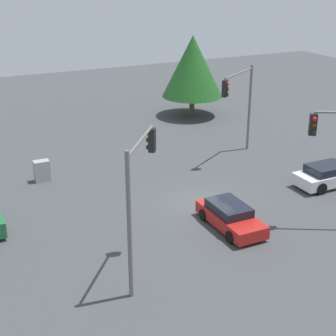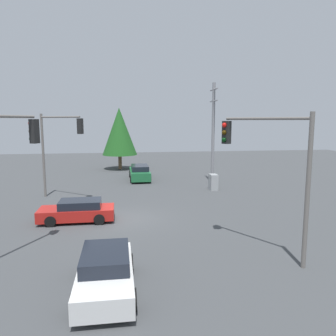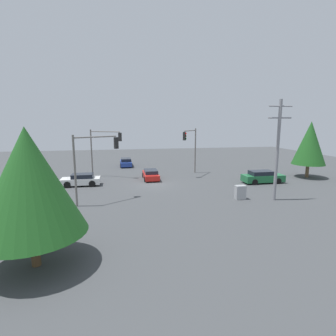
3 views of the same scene
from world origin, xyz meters
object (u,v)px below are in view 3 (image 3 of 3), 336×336
Objects in this scene: traffic_signal_aux at (93,156)px; sedan_white at (81,180)px; electrical_cabinet at (240,192)px; sedan_green at (262,177)px; traffic_signal_cross at (103,145)px; sedan_red at (151,175)px; traffic_signal_main at (191,143)px; sedan_blue at (126,162)px.

sedan_white is at bearing 75.42° from traffic_signal_aux.
electrical_cabinet is (-13.14, 1.49, -3.52)m from traffic_signal_aux.
traffic_signal_cross is at bearing -110.02° from sedan_green.
traffic_signal_main is (-5.70, -1.94, 3.66)m from sedan_red.
electrical_cabinet is (-12.91, 12.47, -3.58)m from traffic_signal_cross.
sedan_green is at bearing 8.72° from traffic_signal_cross.
sedan_green is at bearing -43.67° from sedan_blue.
sedan_blue is 10.81m from sedan_red.
traffic_signal_cross is 4.72× the size of electrical_cabinet.
traffic_signal_aux is 4.66× the size of electrical_cabinet.
traffic_signal_main reaches higher than sedan_red.
sedan_green is 0.79× the size of traffic_signal_aux.
sedan_blue is 1.00× the size of sedan_white.
traffic_signal_cross reaches higher than sedan_green.
traffic_signal_cross reaches higher than electrical_cabinet.
electrical_cabinet is (5.56, 5.74, -0.05)m from sedan_green.
traffic_signal_main is at bearing 26.37° from traffic_signal_cross.
traffic_signal_cross reaches higher than sedan_white.
sedan_red is 3.22× the size of electrical_cabinet.
traffic_signal_main is at bearing -131.84° from sedan_green.
sedan_red is at bearing -75.13° from sedan_blue.
sedan_blue is at bearing -133.67° from sedan_green.
sedan_blue is 21.38m from sedan_green.
traffic_signal_cross is (18.47, -6.73, 3.53)m from sedan_green.
traffic_signal_main is 4.78× the size of electrical_cabinet.
sedan_white is at bearing -28.26° from electrical_cabinet.
sedan_green is 0.77× the size of traffic_signal_main.
electrical_cabinet is (-7.13, 10.05, 0.05)m from sedan_red.
sedan_green is 0.78× the size of traffic_signal_cross.
sedan_green reaches higher than sedan_white.
sedan_blue is 3.27× the size of electrical_cabinet.
traffic_signal_cross is at bearing -54.63° from traffic_signal_main.
sedan_red is at bearing -54.67° from electrical_cabinet.
sedan_white is at bearing -36.75° from traffic_signal_main.
traffic_signal_aux is (18.70, 4.25, 3.47)m from sedan_green.
sedan_blue is 0.68× the size of traffic_signal_main.
sedan_blue is 0.70× the size of traffic_signal_aux.
traffic_signal_main is at bearing 10.14° from traffic_signal_aux.
sedan_green is at bearing 85.90° from traffic_signal_main.
sedan_red is 7.24m from traffic_signal_cross.
traffic_signal_main is 11.50m from traffic_signal_cross.
sedan_blue is at bearing -97.36° from traffic_signal_main.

